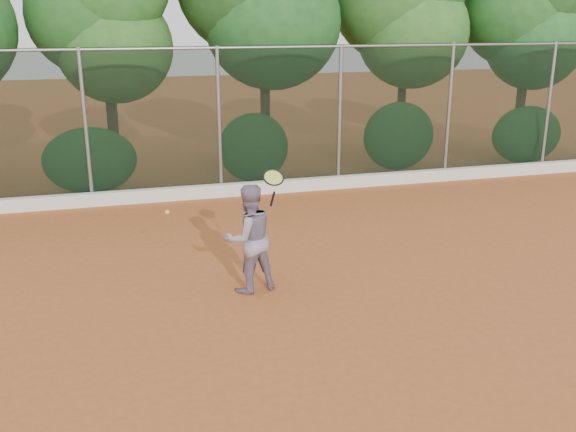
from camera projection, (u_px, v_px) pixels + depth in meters
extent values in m
plane|color=#A95627|center=(307.00, 320.00, 9.12)|extent=(80.00, 80.00, 0.00)
cube|color=silver|center=(223.00, 190.00, 15.34)|extent=(24.00, 0.20, 0.30)
imported|color=gray|center=(249.00, 238.00, 9.88)|extent=(0.96, 0.83, 1.72)
cube|color=black|center=(219.00, 123.00, 15.03)|extent=(24.00, 0.01, 3.50)
cylinder|color=gray|center=(217.00, 48.00, 14.53)|extent=(24.00, 0.06, 0.06)
cylinder|color=gray|center=(86.00, 128.00, 14.26)|extent=(0.09, 0.09, 3.50)
cylinder|color=gray|center=(219.00, 123.00, 15.03)|extent=(0.09, 0.09, 3.50)
cylinder|color=gray|center=(340.00, 117.00, 15.81)|extent=(0.09, 0.09, 3.50)
cylinder|color=gray|center=(449.00, 113.00, 16.58)|extent=(0.09, 0.09, 3.50)
cylinder|color=gray|center=(548.00, 108.00, 17.35)|extent=(0.09, 0.09, 3.50)
cylinder|color=#412919|center=(114.00, 134.00, 16.70)|extent=(0.28, 0.28, 2.40)
ellipsoid|color=#2B5C1F|center=(115.00, 47.00, 16.00)|extent=(2.90, 2.40, 2.80)
ellipsoid|color=#1E4F1B|center=(91.00, 14.00, 15.91)|extent=(3.20, 2.70, 3.10)
cylinder|color=#412A19|center=(265.00, 118.00, 17.36)|extent=(0.26, 0.26, 3.00)
ellipsoid|color=#2C6F2A|center=(273.00, 22.00, 16.58)|extent=(3.60, 3.00, 3.50)
cylinder|color=#3E2817|center=(401.00, 117.00, 18.64)|extent=(0.24, 0.24, 2.70)
ellipsoid|color=#2B5D20|center=(413.00, 33.00, 17.90)|extent=(3.20, 2.70, 3.10)
cylinder|color=#45311A|center=(519.00, 117.00, 19.26)|extent=(0.28, 0.28, 2.50)
ellipsoid|color=#2D772D|center=(535.00, 39.00, 18.55)|extent=(3.00, 2.50, 2.90)
ellipsoid|color=#30702B|center=(517.00, 10.00, 18.46)|extent=(3.30, 2.80, 3.20)
ellipsoid|color=#2A6F2A|center=(90.00, 161.00, 15.27)|extent=(2.20, 1.16, 1.60)
ellipsoid|color=#266527|center=(254.00, 148.00, 16.26)|extent=(1.80, 1.04, 1.76)
ellipsoid|color=#2B6F2A|center=(399.00, 136.00, 17.26)|extent=(2.00, 1.10, 1.84)
ellipsoid|color=#2C752F|center=(527.00, 135.00, 18.34)|extent=(2.16, 1.12, 1.64)
cylinder|color=black|center=(273.00, 199.00, 9.77)|extent=(0.04, 0.23, 0.29)
torus|color=black|center=(273.00, 178.00, 9.61)|extent=(0.33, 0.28, 0.22)
cylinder|color=#BAD73F|center=(273.00, 178.00, 9.61)|extent=(0.28, 0.23, 0.17)
sphere|color=#CAF237|center=(167.00, 212.00, 9.71)|extent=(0.07, 0.07, 0.07)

